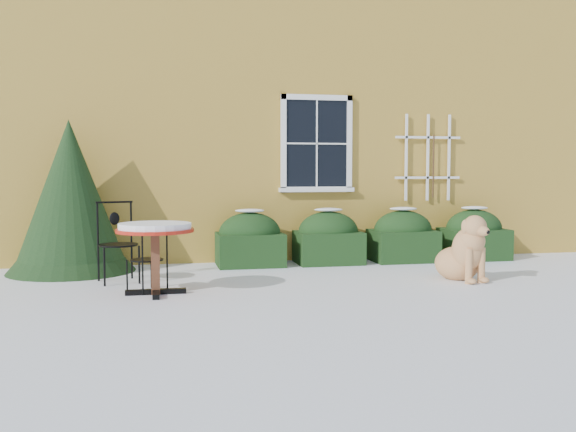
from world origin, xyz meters
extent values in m
plane|color=white|center=(0.00, 0.00, 0.00)|extent=(80.00, 80.00, 0.00)
cube|color=gold|center=(0.00, 7.00, 3.00)|extent=(12.00, 8.00, 6.00)
cube|color=black|center=(0.90, 2.96, 1.98)|extent=(1.05, 0.03, 1.45)
cube|color=white|center=(0.90, 2.95, 2.75)|extent=(1.23, 0.06, 0.09)
cube|color=white|center=(0.90, 2.95, 1.21)|extent=(1.23, 0.06, 0.09)
cube|color=white|center=(0.33, 2.95, 1.98)|extent=(0.09, 0.06, 1.63)
cube|color=white|center=(1.47, 2.95, 1.98)|extent=(0.09, 0.06, 1.63)
cube|color=white|center=(0.90, 2.94, 1.98)|extent=(0.02, 0.02, 1.45)
cube|color=white|center=(0.90, 2.94, 1.98)|extent=(1.05, 0.02, 0.02)
cube|color=white|center=(0.90, 2.95, 1.20)|extent=(1.29, 0.14, 0.07)
cube|color=white|center=(2.50, 2.94, 1.75)|extent=(0.04, 0.03, 1.50)
cube|color=white|center=(2.90, 2.94, 1.75)|extent=(0.04, 0.03, 1.50)
cube|color=white|center=(3.30, 2.94, 1.75)|extent=(0.04, 0.03, 1.50)
cube|color=white|center=(2.90, 2.94, 1.40)|extent=(1.20, 0.03, 0.04)
cube|color=white|center=(2.90, 2.94, 2.10)|extent=(1.20, 0.03, 0.04)
cylinder|color=#472D19|center=(3.00, 2.92, 1.60)|extent=(0.02, 0.02, 1.10)
cube|color=black|center=(-0.30, 2.55, 0.26)|extent=(1.05, 0.80, 0.52)
ellipsoid|color=black|center=(-0.30, 2.55, 0.52)|extent=(1.00, 0.72, 0.67)
ellipsoid|color=white|center=(-0.30, 2.55, 0.88)|extent=(0.47, 0.32, 0.06)
cube|color=black|center=(1.00, 2.55, 0.26)|extent=(1.05, 0.80, 0.52)
ellipsoid|color=black|center=(1.00, 2.55, 0.52)|extent=(1.00, 0.72, 0.67)
ellipsoid|color=white|center=(1.00, 2.55, 0.88)|extent=(0.47, 0.32, 0.06)
cube|color=black|center=(2.30, 2.55, 0.26)|extent=(1.05, 0.80, 0.52)
ellipsoid|color=black|center=(2.30, 2.55, 0.52)|extent=(1.00, 0.72, 0.67)
ellipsoid|color=white|center=(2.30, 2.55, 0.88)|extent=(0.47, 0.32, 0.06)
cube|color=black|center=(3.60, 2.55, 0.26)|extent=(1.05, 0.80, 0.52)
ellipsoid|color=black|center=(3.60, 2.55, 0.52)|extent=(1.00, 0.72, 0.67)
ellipsoid|color=white|center=(3.60, 2.55, 0.88)|extent=(0.47, 0.32, 0.06)
cone|color=black|center=(-3.02, 2.50, 0.55)|extent=(1.89, 1.89, 1.09)
cone|color=black|center=(-3.02, 2.50, 1.14)|extent=(1.69, 1.69, 2.28)
cube|color=black|center=(-1.79, 0.41, 0.03)|extent=(0.74, 0.08, 0.06)
cube|color=black|center=(-1.79, 0.41, 0.03)|extent=(0.08, 0.74, 0.06)
cube|color=brown|center=(-1.79, 0.41, 0.39)|extent=(0.11, 0.11, 0.79)
cylinder|color=#AC1C0E|center=(-1.79, 0.41, 0.79)|extent=(0.95, 0.95, 0.04)
cylinder|color=white|center=(-1.79, 0.41, 0.84)|extent=(0.88, 0.88, 0.07)
cylinder|color=black|center=(-1.84, 0.87, 0.20)|extent=(0.02, 0.02, 0.40)
cylinder|color=black|center=(-2.14, 0.67, 0.20)|extent=(0.02, 0.02, 0.40)
cylinder|color=black|center=(-1.64, 0.57, 0.20)|extent=(0.02, 0.02, 0.40)
cylinder|color=black|center=(-1.94, 0.37, 0.20)|extent=(0.02, 0.02, 0.40)
cylinder|color=black|center=(-1.89, 0.62, 0.40)|extent=(0.41, 0.41, 0.02)
cylinder|color=black|center=(-1.64, 0.57, 0.63)|extent=(0.02, 0.02, 0.45)
cylinder|color=black|center=(-1.94, 0.37, 0.63)|extent=(0.02, 0.02, 0.45)
cylinder|color=black|center=(-1.79, 0.47, 0.85)|extent=(0.34, 0.24, 0.02)
ellipsoid|color=black|center=(-1.79, 0.47, 0.67)|extent=(0.10, 0.08, 0.14)
cylinder|color=black|center=(-2.44, 1.10, 0.26)|extent=(0.03, 0.03, 0.51)
cylinder|color=black|center=(-2.00, 1.21, 0.26)|extent=(0.03, 0.03, 0.51)
cylinder|color=black|center=(-2.55, 1.55, 0.26)|extent=(0.03, 0.03, 0.51)
cylinder|color=black|center=(-2.11, 1.66, 0.26)|extent=(0.03, 0.03, 0.51)
cylinder|color=black|center=(-2.28, 1.38, 0.51)|extent=(0.53, 0.53, 0.02)
cylinder|color=black|center=(-2.55, 1.55, 0.80)|extent=(0.03, 0.03, 0.57)
cylinder|color=black|center=(-2.11, 1.66, 0.80)|extent=(0.03, 0.03, 0.57)
cylinder|color=black|center=(-2.33, 1.60, 1.08)|extent=(0.49, 0.15, 0.03)
ellipsoid|color=black|center=(-2.33, 1.60, 0.86)|extent=(0.14, 0.07, 0.18)
ellipsoid|color=tan|center=(2.36, 0.69, 0.22)|extent=(0.73, 0.77, 0.48)
ellipsoid|color=tan|center=(2.41, 0.48, 0.44)|extent=(0.54, 0.50, 0.60)
sphere|color=tan|center=(2.42, 0.41, 0.57)|extent=(0.37, 0.37, 0.37)
cylinder|color=tan|center=(2.34, 0.30, 0.24)|extent=(0.10, 0.10, 0.48)
cylinder|color=tan|center=(2.55, 0.35, 0.24)|extent=(0.10, 0.10, 0.48)
ellipsoid|color=tan|center=(2.35, 0.25, 0.04)|extent=(0.13, 0.17, 0.08)
ellipsoid|color=tan|center=(2.56, 0.30, 0.04)|extent=(0.13, 0.17, 0.08)
cylinder|color=tan|center=(2.43, 0.40, 0.63)|extent=(0.27, 0.31, 0.26)
sphere|color=tan|center=(2.44, 0.35, 0.76)|extent=(0.32, 0.32, 0.32)
ellipsoid|color=tan|center=(2.47, 0.21, 0.72)|extent=(0.20, 0.27, 0.14)
sphere|color=black|center=(2.50, 0.11, 0.71)|extent=(0.05, 0.05, 0.05)
ellipsoid|color=tan|center=(2.30, 0.36, 0.76)|extent=(0.10, 0.12, 0.20)
ellipsoid|color=tan|center=(2.56, 0.42, 0.76)|extent=(0.10, 0.12, 0.20)
cylinder|color=tan|center=(2.50, 0.97, 0.07)|extent=(0.32, 0.34, 0.09)
camera|label=1|loc=(-1.79, -7.56, 1.51)|focal=40.00mm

